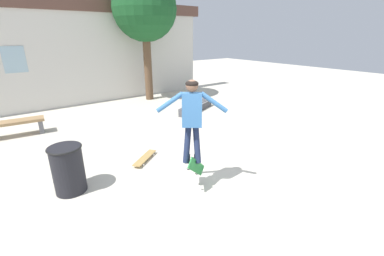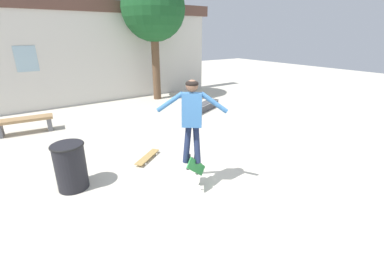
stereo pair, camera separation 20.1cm
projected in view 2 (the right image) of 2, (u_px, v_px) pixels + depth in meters
The scene contains 9 objects.
ground_plane at pixel (212, 190), 4.88m from camera, with size 40.00×40.00×0.00m, color beige.
building_backdrop at pixel (89, 51), 10.44m from camera, with size 11.68×0.52×5.11m.
tree_right at pixel (153, 9), 10.45m from camera, with size 2.61×2.61×5.07m.
park_bench at pixel (25, 122), 7.55m from camera, with size 1.53×0.58×0.47m.
skate_ledge at pixel (203, 107), 9.80m from camera, with size 1.96×1.13×0.28m.
trash_bin at pixel (70, 165), 4.79m from camera, with size 0.59×0.59×0.91m.
skater at pixel (192, 114), 4.44m from camera, with size 1.03×0.82×1.51m.
skateboard_flipping at pixel (196, 167), 4.77m from camera, with size 0.71×0.42×0.69m.
skateboard_resting at pixel (147, 157), 6.03m from camera, with size 0.81×0.66×0.08m.
Camera 2 is at (-2.67, -3.23, 2.79)m, focal length 24.00 mm.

